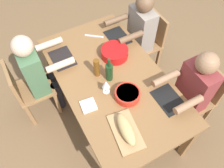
# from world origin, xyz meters

# --- Properties ---
(ground_plane) EXTENTS (8.00, 8.00, 0.00)m
(ground_plane) POSITION_xyz_m (0.00, 0.00, 0.00)
(ground_plane) COLOR brown
(dining_table) EXTENTS (1.82, 1.02, 0.74)m
(dining_table) POSITION_xyz_m (0.00, 0.00, 0.66)
(dining_table) COLOR olive
(dining_table) RESTS_ON ground_plane
(chair_far_right) EXTENTS (0.40, 0.40, 0.85)m
(chair_far_right) POSITION_xyz_m (0.50, 0.83, 0.48)
(chair_far_right) COLOR #9E7044
(chair_far_right) RESTS_ON ground_plane
(diner_far_right) EXTENTS (0.41, 0.53, 1.20)m
(diner_far_right) POSITION_xyz_m (0.50, 0.65, 0.70)
(diner_far_right) COLOR #2D2D38
(diner_far_right) RESTS_ON ground_plane
(chair_far_left) EXTENTS (0.40, 0.40, 0.85)m
(chair_far_left) POSITION_xyz_m (-0.50, 0.83, 0.48)
(chair_far_left) COLOR #9E7044
(chair_far_left) RESTS_ON ground_plane
(diner_far_left) EXTENTS (0.41, 0.53, 1.20)m
(diner_far_left) POSITION_xyz_m (-0.50, 0.65, 0.70)
(diner_far_left) COLOR #2D2D38
(diner_far_left) RESTS_ON ground_plane
(chair_near_left) EXTENTS (0.40, 0.40, 0.85)m
(chair_near_left) POSITION_xyz_m (-0.50, -0.83, 0.48)
(chair_near_left) COLOR #9E7044
(chair_near_left) RESTS_ON ground_plane
(diner_near_left) EXTENTS (0.41, 0.53, 1.20)m
(diner_near_left) POSITION_xyz_m (-0.50, -0.65, 0.70)
(diner_near_left) COLOR #2D2D38
(diner_near_left) RESTS_ON ground_plane
(serving_bowl_salad) EXTENTS (0.25, 0.25, 0.08)m
(serving_bowl_salad) POSITION_xyz_m (0.28, 0.02, 0.79)
(serving_bowl_salad) COLOR red
(serving_bowl_salad) RESTS_ON dining_table
(serving_bowl_greens) EXTENTS (0.30, 0.30, 0.10)m
(serving_bowl_greens) POSITION_xyz_m (-0.26, 0.17, 0.80)
(serving_bowl_greens) COLOR red
(serving_bowl_greens) RESTS_ON dining_table
(cutting_board) EXTENTS (0.43, 0.27, 0.02)m
(cutting_board) POSITION_xyz_m (0.59, -0.18, 0.75)
(cutting_board) COLOR tan
(cutting_board) RESTS_ON dining_table
(bread_loaf) EXTENTS (0.33, 0.15, 0.09)m
(bread_loaf) POSITION_xyz_m (0.59, -0.18, 0.81)
(bread_loaf) COLOR tan
(bread_loaf) RESTS_ON cutting_board
(wine_bottle) EXTENTS (0.08, 0.08, 0.29)m
(wine_bottle) POSITION_xyz_m (-0.01, -0.03, 0.85)
(wine_bottle) COLOR #193819
(wine_bottle) RESTS_ON dining_table
(beer_bottle) EXTENTS (0.06, 0.06, 0.22)m
(beer_bottle) POSITION_xyz_m (-0.11, -0.11, 0.85)
(beer_bottle) COLOR brown
(beer_bottle) RESTS_ON dining_table
(wine_glass) EXTENTS (0.08, 0.08, 0.17)m
(wine_glass) POSITION_xyz_m (0.12, -0.13, 0.86)
(wine_glass) COLOR silver
(wine_glass) RESTS_ON dining_table
(placemat_far_right) EXTENTS (0.32, 0.23, 0.01)m
(placemat_far_right) POSITION_xyz_m (0.50, 0.35, 0.74)
(placemat_far_right) COLOR black
(placemat_far_right) RESTS_ON dining_table
(placemat_far_left) EXTENTS (0.32, 0.23, 0.01)m
(placemat_far_left) POSITION_xyz_m (-0.50, 0.35, 0.74)
(placemat_far_left) COLOR black
(placemat_far_left) RESTS_ON dining_table
(placemat_near_left) EXTENTS (0.32, 0.23, 0.01)m
(placemat_near_left) POSITION_xyz_m (-0.50, -0.35, 0.74)
(placemat_near_left) COLOR black
(placemat_near_left) RESTS_ON dining_table
(carving_knife) EXTENTS (0.16, 0.20, 0.01)m
(carving_knife) POSITION_xyz_m (-0.65, 0.11, 0.74)
(carving_knife) COLOR silver
(carving_knife) RESTS_ON dining_table
(napkin_stack) EXTENTS (0.16, 0.16, 0.02)m
(napkin_stack) POSITION_xyz_m (0.19, -0.36, 0.75)
(napkin_stack) COLOR white
(napkin_stack) RESTS_ON dining_table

